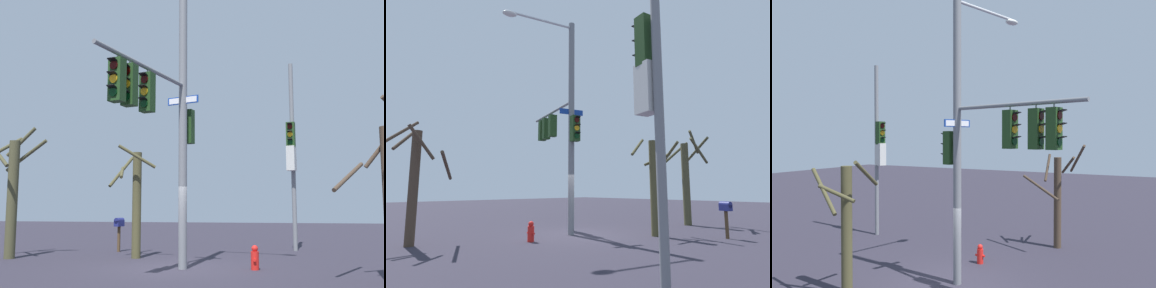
{
  "view_description": "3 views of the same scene",
  "coord_description": "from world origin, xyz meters",
  "views": [
    {
      "loc": [
        14.31,
        3.09,
        1.9
      ],
      "look_at": [
        0.63,
        0.63,
        3.77
      ],
      "focal_mm": 43.31,
      "sensor_mm": 36.0,
      "label": 1
    },
    {
      "loc": [
        -9.57,
        9.05,
        1.9
      ],
      "look_at": [
        -0.29,
        0.3,
        3.76
      ],
      "focal_mm": 28.71,
      "sensor_mm": 36.0,
      "label": 2
    },
    {
      "loc": [
        6.32,
        -10.56,
        4.8
      ],
      "look_at": [
        0.69,
        -0.22,
        4.58
      ],
      "focal_mm": 35.92,
      "sensor_mm": 36.0,
      "label": 3
    }
  ],
  "objects": [
    {
      "name": "bare_tree_across_street",
      "position": [
        -1.53,
        -6.58,
        2.5
      ],
      "size": [
        2.33,
        2.1,
        4.96
      ],
      "color": "#47452D",
      "rests_on": "ground"
    },
    {
      "name": "main_signal_pole_assembly",
      "position": [
        1.11,
        0.12,
        5.06
      ],
      "size": [
        5.04,
        4.4,
        9.39
      ],
      "rotation": [
        0.0,
        0.0,
        6.0
      ],
      "color": "slate",
      "rests_on": "ground"
    },
    {
      "name": "bare_tree_corner",
      "position": [
        -2.39,
        -2.06,
        2.13
      ],
      "size": [
        1.83,
        1.83,
        4.13
      ],
      "color": "#4A462A",
      "rests_on": "ground"
    },
    {
      "name": "mailbox",
      "position": [
        -4.67,
        -3.46,
        1.11
      ],
      "size": [
        0.49,
        0.36,
        1.41
      ],
      "rotation": [
        0.0,
        0.0,
        4.41
      ],
      "color": "#4C3823",
      "rests_on": "ground"
    },
    {
      "name": "fire_hydrant",
      "position": [
        -0.05,
        2.43,
        0.34
      ],
      "size": [
        0.38,
        0.24,
        0.73
      ],
      "color": "red",
      "rests_on": "ground"
    },
    {
      "name": "ground_plane",
      "position": [
        0.0,
        0.0,
        0.0
      ],
      "size": [
        80.0,
        80.0,
        0.0
      ],
      "primitive_type": "plane",
      "color": "#2C2835"
    },
    {
      "name": "bare_tree_behind_pole",
      "position": [
        1.98,
        5.88,
        2.21
      ],
      "size": [
        2.67,
        2.67,
        4.48
      ],
      "color": "#453528",
      "rests_on": "ground"
    },
    {
      "name": "secondary_pole_assembly",
      "position": [
        -6.25,
        3.84,
        4.27
      ],
      "size": [
        0.74,
        0.46,
        8.27
      ],
      "rotation": [
        0.0,
        0.0,
        6.03
      ],
      "color": "slate",
      "rests_on": "ground"
    }
  ]
}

